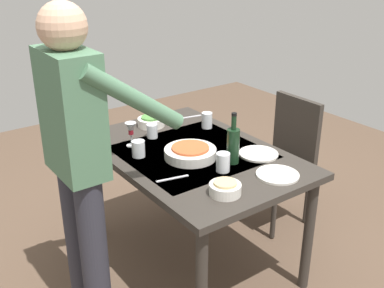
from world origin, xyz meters
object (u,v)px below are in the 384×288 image
wine_glass_left (131,130)px  water_cup_near_right (223,162)px  wine_bottle (233,144)px  water_cup_far_right (207,120)px  chair_near (285,152)px  side_bowl_salad (151,121)px  water_cup_near_left (152,131)px  side_bowl_bread (225,188)px  person_server (80,155)px  dinner_plate_far (258,154)px  dinner_plate_near (278,175)px  dining_table (192,164)px  serving_bowl_pasta (190,152)px  water_cup_far_left (138,149)px

wine_glass_left → water_cup_near_right: size_ratio=1.44×
wine_bottle → wine_glass_left: wine_bottle is taller
wine_glass_left → water_cup_far_right: wine_glass_left is taller
chair_near → side_bowl_salad: chair_near is taller
water_cup_near_left → side_bowl_bread: bearing=173.8°
person_server → dinner_plate_far: (-0.20, -1.01, -0.19)m
dinner_plate_near → dinner_plate_far: (0.25, -0.10, 0.00)m
side_bowl_bread → dinner_plate_far: 0.52m
side_bowl_salad → dining_table: bearing=177.1°
chair_near → side_bowl_bread: 1.16m
water_cup_near_right → dinner_plate_far: bearing=-82.6°
serving_bowl_pasta → side_bowl_salad: (0.56, -0.08, -0.00)m
person_server → water_cup_far_right: 1.09m
water_cup_near_right → water_cup_far_right: 0.65m
chair_near → water_cup_near_left: 1.00m
chair_near → serving_bowl_pasta: bearing=95.3°
person_server → water_cup_near_right: bearing=-108.6°
chair_near → person_server: 1.62m
chair_near → dinner_plate_far: 0.66m
chair_near → serving_bowl_pasta: 0.94m
dining_table → water_cup_far_right: size_ratio=12.96×
dining_table → side_bowl_salad: (0.50, -0.03, 0.12)m
wine_bottle → water_cup_far_right: bearing=-22.5°
dining_table → dinner_plate_far: dinner_plate_far is taller
water_cup_far_left → dinner_plate_far: bearing=-124.3°
dining_table → side_bowl_bread: (-0.50, 0.16, 0.12)m
dining_table → side_bowl_bread: side_bowl_bread is taller
dining_table → dinner_plate_far: bearing=-132.2°
person_server → water_cup_far_left: (0.20, -0.43, -0.15)m
serving_bowl_pasta → dinner_plate_far: 0.40m
wine_bottle → person_server: bearing=77.1°
wine_glass_left → side_bowl_salad: bearing=-51.3°
dining_table → serving_bowl_pasta: (-0.06, 0.06, 0.12)m
side_bowl_salad → side_bowl_bread: size_ratio=1.12×
serving_bowl_pasta → side_bowl_bread: size_ratio=1.87×
dining_table → serving_bowl_pasta: 0.14m
serving_bowl_pasta → side_bowl_bread: same height
wine_glass_left → side_bowl_salad: size_ratio=0.84×
wine_glass_left → water_cup_far_left: size_ratio=1.57×
chair_near → side_bowl_bread: (-0.53, 1.00, 0.27)m
dining_table → chair_near: chair_near is taller
wine_bottle → water_cup_near_right: size_ratio=2.83×
water_cup_far_right → side_bowl_bread: 0.90m
dinner_plate_near → water_cup_near_right: bearing=42.9°
water_cup_far_left → side_bowl_bread: 0.65m
chair_near → wine_bottle: size_ratio=3.07×
serving_bowl_pasta → person_server: bearing=90.4°
serving_bowl_pasta → dinner_plate_near: 0.52m
serving_bowl_pasta → dinner_plate_near: serving_bowl_pasta is taller
water_cup_near_right → water_cup_far_left: 0.51m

